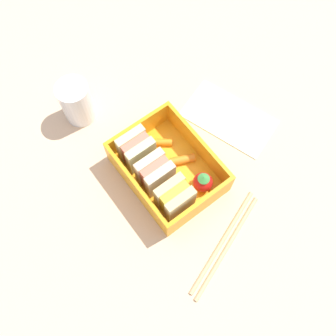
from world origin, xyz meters
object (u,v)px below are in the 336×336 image
(sandwich_left, at_px, (175,198))
(carrot_stick_left, at_px, (183,160))
(strawberry_far_left, at_px, (203,182))
(chopstick_pair, at_px, (224,244))
(sandwich_center_left, at_px, (155,173))
(folded_napkin, at_px, (229,118))
(sandwich_center, at_px, (137,150))
(drinking_glass, at_px, (77,102))
(carrot_stick_far_left, at_px, (161,142))

(sandwich_left, xyz_separation_m, carrot_stick_left, (0.05, -0.06, -0.02))
(strawberry_far_left, distance_m, chopstick_pair, 0.10)
(sandwich_center_left, xyz_separation_m, folded_napkin, (0.02, -0.18, -0.04))
(sandwich_center, distance_m, carrot_stick_left, 0.08)
(chopstick_pair, height_order, folded_napkin, chopstick_pair)
(folded_napkin, bearing_deg, drinking_glass, 51.10)
(sandwich_left, height_order, carrot_stick_far_left, sandwich_left)
(folded_napkin, bearing_deg, sandwich_center, 80.24)
(carrot_stick_far_left, bearing_deg, carrot_stick_left, -169.29)
(carrot_stick_far_left, xyz_separation_m, chopstick_pair, (-0.19, 0.02, -0.01))
(strawberry_far_left, bearing_deg, chopstick_pair, 161.71)
(sandwich_left, bearing_deg, strawberry_far_left, -92.90)
(drinking_glass, bearing_deg, carrot_stick_far_left, -151.38)
(sandwich_center_left, xyz_separation_m, carrot_stick_far_left, (0.05, -0.05, -0.03))
(carrot_stick_left, distance_m, carrot_stick_far_left, 0.05)
(carrot_stick_far_left, bearing_deg, sandwich_center, 87.12)
(strawberry_far_left, bearing_deg, sandwich_center, 27.75)
(sandwich_center_left, height_order, folded_napkin, sandwich_center_left)
(sandwich_left, xyz_separation_m, carrot_stick_far_left, (0.10, -0.05, -0.03))
(carrot_stick_left, bearing_deg, sandwich_center_left, 89.40)
(sandwich_left, xyz_separation_m, sandwich_center, (0.10, 0.00, 0.00))
(sandwich_center_left, relative_size, chopstick_pair, 0.34)
(sandwich_center_left, bearing_deg, sandwich_left, 180.00)
(drinking_glass, bearing_deg, sandwich_left, -172.99)
(sandwich_left, xyz_separation_m, folded_napkin, (0.07, -0.18, -0.04))
(sandwich_center_left, bearing_deg, drinking_glass, 8.88)
(sandwich_center, bearing_deg, chopstick_pair, -173.29)
(sandwich_center, bearing_deg, drinking_glass, 12.09)
(sandwich_left, relative_size, carrot_stick_far_left, 1.62)
(sandwich_center_left, height_order, drinking_glass, drinking_glass)
(sandwich_left, relative_size, drinking_glass, 0.76)
(sandwich_left, distance_m, carrot_stick_far_left, 0.11)
(sandwich_center_left, height_order, chopstick_pair, sandwich_center_left)
(strawberry_far_left, distance_m, carrot_stick_left, 0.05)
(sandwich_left, relative_size, strawberry_far_left, 1.63)
(sandwich_center, height_order, folded_napkin, sandwich_center)
(sandwich_left, distance_m, chopstick_pair, 0.11)
(sandwich_center_left, distance_m, strawberry_far_left, 0.08)
(chopstick_pair, bearing_deg, sandwich_center, 6.71)
(sandwich_left, xyz_separation_m, strawberry_far_left, (-0.00, -0.05, -0.01))
(strawberry_far_left, bearing_deg, carrot_stick_left, -1.03)
(sandwich_center_left, bearing_deg, sandwich_center, 0.00)
(carrot_stick_far_left, relative_size, chopstick_pair, 0.21)
(carrot_stick_left, bearing_deg, sandwich_left, 131.95)
(carrot_stick_far_left, xyz_separation_m, folded_napkin, (-0.03, -0.13, -0.02))
(sandwich_center, bearing_deg, sandwich_center_left, 180.00)
(sandwich_left, distance_m, sandwich_center, 0.10)
(carrot_stick_left, bearing_deg, chopstick_pair, 167.67)
(strawberry_far_left, height_order, carrot_stick_far_left, strawberry_far_left)
(carrot_stick_far_left, distance_m, chopstick_pair, 0.20)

